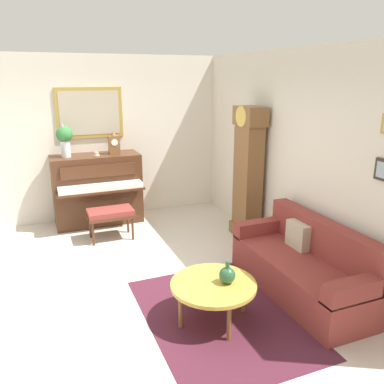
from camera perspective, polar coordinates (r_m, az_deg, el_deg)
ground_plane at (r=5.07m, az=-9.73°, el=-13.27°), size 6.40×6.00×0.10m
wall_left at (r=7.06m, az=-14.95°, el=7.47°), size 0.13×4.90×2.80m
wall_back at (r=5.52m, az=14.67°, el=4.99°), size 5.30×0.13×2.80m
area_rug at (r=4.39m, az=4.05°, el=-17.40°), size 2.10×1.50×0.01m
piano at (r=6.88m, az=-13.50°, el=0.43°), size 0.87×1.44×1.19m
piano_bench at (r=6.19m, az=-11.71°, el=-3.14°), size 0.42×0.70×0.48m
grandfather_clock at (r=6.10m, az=8.08°, el=2.23°), size 0.52×0.34×2.03m
couch at (r=4.85m, az=16.13°, el=-10.35°), size 1.90×0.80×0.84m
coffee_table at (r=4.13m, az=3.12°, el=-13.35°), size 0.88×0.88×0.43m
mantel_clock at (r=6.77m, az=-11.22°, el=6.88°), size 0.13×0.18×0.38m
flower_vase at (r=6.65m, az=-17.94°, el=7.49°), size 0.26×0.26×0.58m
teacup at (r=6.69m, az=-13.67°, el=5.34°), size 0.12×0.12×0.06m
green_jug at (r=4.08m, az=5.12°, el=-11.87°), size 0.17×0.17×0.24m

